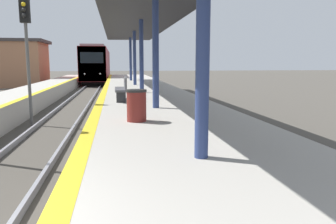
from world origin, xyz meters
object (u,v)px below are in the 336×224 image
train (98,65)px  signal_mid (26,38)px  trash_bin (137,105)px  bench (122,88)px

train → signal_mid: (-1.02, -30.54, 1.14)m
signal_mid → trash_bin: signal_mid is taller
signal_mid → bench: (3.53, -0.11, -1.90)m
train → signal_mid: bearing=-91.9°
train → trash_bin: 35.61m
train → bench: train is taller
trash_bin → signal_mid: bearing=127.4°
signal_mid → bench: 4.01m
train → bench: (2.51, -30.65, -0.77)m
signal_mid → trash_bin: bearing=-52.6°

